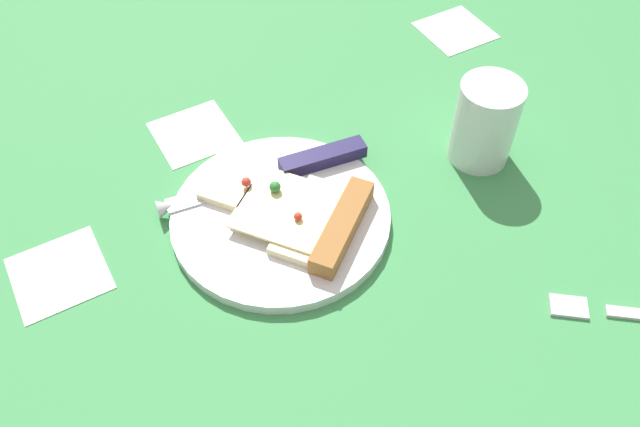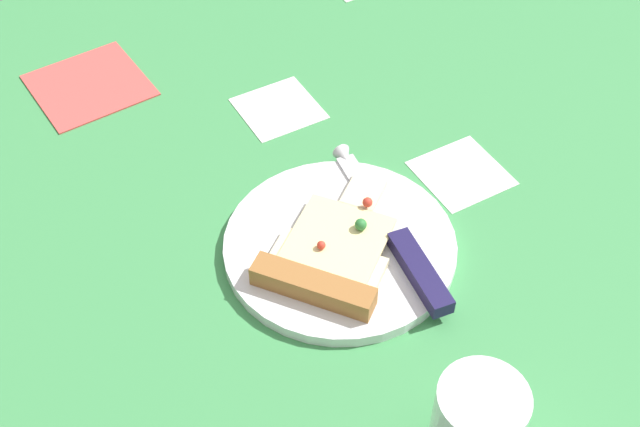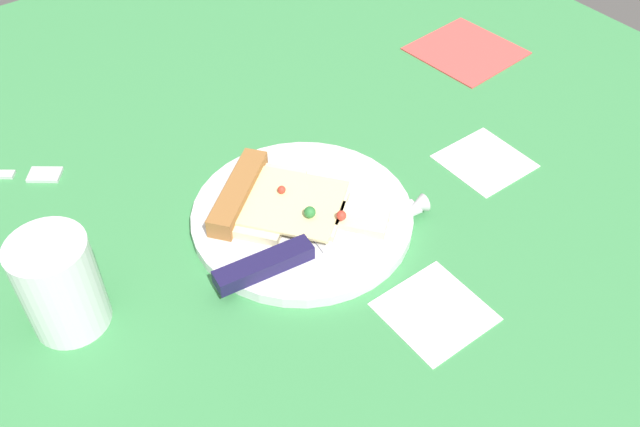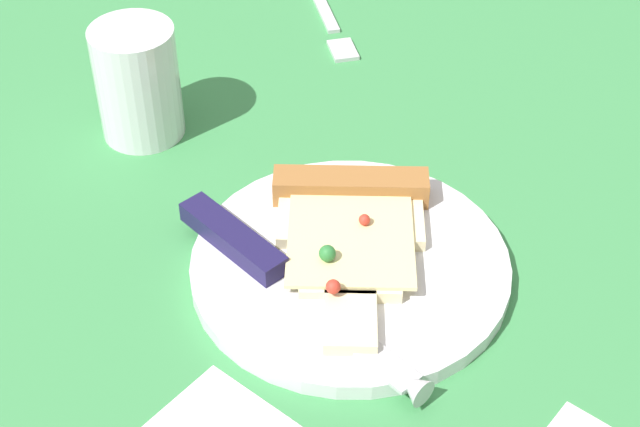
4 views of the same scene
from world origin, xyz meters
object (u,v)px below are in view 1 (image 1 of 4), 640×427
(pizza_slice, at_px, (303,216))
(fork, at_px, (622,311))
(plate, at_px, (281,217))
(drinking_glass, at_px, (485,123))
(knife, at_px, (285,170))

(pizza_slice, height_order, fork, pizza_slice)
(plate, distance_m, drinking_glass, 0.25)
(drinking_glass, bearing_deg, plate, -5.53)
(pizza_slice, xyz_separation_m, fork, (-0.22, 0.24, -0.02))
(plate, bearing_deg, knife, -122.14)
(drinking_glass, relative_size, fork, 0.76)
(drinking_glass, height_order, fork, drinking_glass)
(pizza_slice, xyz_separation_m, knife, (-0.01, -0.07, -0.00))
(fork, bearing_deg, plate, 78.64)
(plate, height_order, drinking_glass, drinking_glass)
(plate, xyz_separation_m, knife, (-0.03, -0.05, 0.01))
(fork, bearing_deg, knife, 70.05)
(plate, height_order, pizza_slice, pizza_slice)
(knife, relative_size, drinking_glass, 2.40)
(plate, xyz_separation_m, drinking_glass, (-0.25, 0.02, 0.04))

